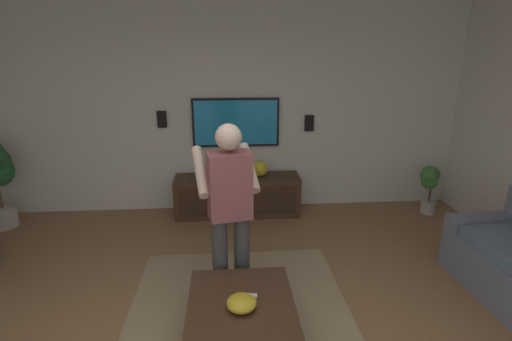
{
  "coord_description": "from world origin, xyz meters",
  "views": [
    {
      "loc": [
        -2.21,
        -0.05,
        2.22
      ],
      "look_at": [
        1.27,
        -0.32,
        1.11
      ],
      "focal_mm": 27.12,
      "sensor_mm": 36.0,
      "label": 1
    }
  ],
  "objects_px": {
    "remote_white": "(247,296)",
    "potted_plant_short": "(430,182)",
    "media_console": "(237,196)",
    "wall_speaker_right": "(162,119)",
    "tv": "(236,123)",
    "person_standing": "(230,204)",
    "vase_round": "(260,168)",
    "coffee_table": "(241,317)",
    "wall_speaker_left": "(309,123)",
    "bowl": "(242,303)"
  },
  "relations": [
    {
      "from": "vase_round",
      "to": "wall_speaker_right",
      "type": "height_order",
      "value": "wall_speaker_right"
    },
    {
      "from": "media_console",
      "to": "person_standing",
      "type": "xyz_separation_m",
      "value": [
        -1.89,
        0.12,
        0.66
      ]
    },
    {
      "from": "vase_round",
      "to": "wall_speaker_right",
      "type": "relative_size",
      "value": 1.0
    },
    {
      "from": "coffee_table",
      "to": "person_standing",
      "type": "distance_m",
      "value": 0.92
    },
    {
      "from": "person_standing",
      "to": "wall_speaker_right",
      "type": "xyz_separation_m",
      "value": [
        2.15,
        0.87,
        0.37
      ]
    },
    {
      "from": "remote_white",
      "to": "wall_speaker_left",
      "type": "bearing_deg",
      "value": -101.22
    },
    {
      "from": "media_console",
      "to": "wall_speaker_left",
      "type": "height_order",
      "value": "wall_speaker_left"
    },
    {
      "from": "media_console",
      "to": "wall_speaker_left",
      "type": "distance_m",
      "value": 1.42
    },
    {
      "from": "media_console",
      "to": "tv",
      "type": "bearing_deg",
      "value": 180.0
    },
    {
      "from": "tv",
      "to": "vase_round",
      "type": "relative_size",
      "value": 5.38
    },
    {
      "from": "bowl",
      "to": "wall_speaker_right",
      "type": "bearing_deg",
      "value": 18.25
    },
    {
      "from": "bowl",
      "to": "vase_round",
      "type": "relative_size",
      "value": 1.01
    },
    {
      "from": "potted_plant_short",
      "to": "vase_round",
      "type": "relative_size",
      "value": 3.07
    },
    {
      "from": "potted_plant_short",
      "to": "bowl",
      "type": "bearing_deg",
      "value": 132.15
    },
    {
      "from": "media_console",
      "to": "wall_speaker_left",
      "type": "bearing_deg",
      "value": 103.98
    },
    {
      "from": "media_console",
      "to": "remote_white",
      "type": "relative_size",
      "value": 11.33
    },
    {
      "from": "remote_white",
      "to": "potted_plant_short",
      "type": "bearing_deg",
      "value": -129.59
    },
    {
      "from": "bowl",
      "to": "media_console",
      "type": "bearing_deg",
      "value": -1.13
    },
    {
      "from": "person_standing",
      "to": "coffee_table",
      "type": "bearing_deg",
      "value": 174.73
    },
    {
      "from": "media_console",
      "to": "wall_speaker_left",
      "type": "xyz_separation_m",
      "value": [
        0.25,
        -1.02,
        0.95
      ]
    },
    {
      "from": "remote_white",
      "to": "wall_speaker_right",
      "type": "relative_size",
      "value": 0.68
    },
    {
      "from": "potted_plant_short",
      "to": "bowl",
      "type": "distance_m",
      "value": 3.64
    },
    {
      "from": "coffee_table",
      "to": "tv",
      "type": "xyz_separation_m",
      "value": [
        2.8,
        -0.05,
        0.96
      ]
    },
    {
      "from": "coffee_table",
      "to": "vase_round",
      "type": "height_order",
      "value": "vase_round"
    },
    {
      "from": "tv",
      "to": "bowl",
      "type": "height_order",
      "value": "tv"
    },
    {
      "from": "coffee_table",
      "to": "bowl",
      "type": "relative_size",
      "value": 4.52
    },
    {
      "from": "coffee_table",
      "to": "potted_plant_short",
      "type": "distance_m",
      "value": 3.62
    },
    {
      "from": "wall_speaker_right",
      "to": "remote_white",
      "type": "bearing_deg",
      "value": -160.01
    },
    {
      "from": "potted_plant_short",
      "to": "wall_speaker_right",
      "type": "distance_m",
      "value": 3.76
    },
    {
      "from": "vase_round",
      "to": "media_console",
      "type": "bearing_deg",
      "value": 91.17
    },
    {
      "from": "wall_speaker_right",
      "to": "tv",
      "type": "bearing_deg",
      "value": -90.76
    },
    {
      "from": "wall_speaker_left",
      "to": "media_console",
      "type": "bearing_deg",
      "value": 103.98
    },
    {
      "from": "tv",
      "to": "remote_white",
      "type": "distance_m",
      "value": 2.84
    },
    {
      "from": "bowl",
      "to": "wall_speaker_right",
      "type": "relative_size",
      "value": 1.01
    },
    {
      "from": "media_console",
      "to": "bowl",
      "type": "bearing_deg",
      "value": -1.13
    },
    {
      "from": "media_console",
      "to": "remote_white",
      "type": "height_order",
      "value": "media_console"
    },
    {
      "from": "remote_white",
      "to": "coffee_table",
      "type": "bearing_deg",
      "value": 70.63
    },
    {
      "from": "tv",
      "to": "person_standing",
      "type": "bearing_deg",
      "value": -3.2
    },
    {
      "from": "vase_round",
      "to": "person_standing",
      "type": "bearing_deg",
      "value": 167.28
    },
    {
      "from": "person_standing",
      "to": "potted_plant_short",
      "type": "xyz_separation_m",
      "value": [
        1.73,
        -2.77,
        -0.48
      ]
    },
    {
      "from": "media_console",
      "to": "wall_speaker_right",
      "type": "height_order",
      "value": "wall_speaker_right"
    },
    {
      "from": "tv",
      "to": "potted_plant_short",
      "type": "xyz_separation_m",
      "value": [
        -0.4,
        -2.65,
        -0.8
      ]
    },
    {
      "from": "potted_plant_short",
      "to": "remote_white",
      "type": "relative_size",
      "value": 4.5
    },
    {
      "from": "media_console",
      "to": "remote_white",
      "type": "bearing_deg",
      "value": -0.06
    },
    {
      "from": "tv",
      "to": "wall_speaker_right",
      "type": "xyz_separation_m",
      "value": [
        0.01,
        0.99,
        0.06
      ]
    },
    {
      "from": "coffee_table",
      "to": "wall_speaker_right",
      "type": "bearing_deg",
      "value": 18.5
    },
    {
      "from": "tv",
      "to": "remote_white",
      "type": "height_order",
      "value": "tv"
    },
    {
      "from": "vase_round",
      "to": "remote_white",
      "type": "bearing_deg",
      "value": 172.82
    },
    {
      "from": "person_standing",
      "to": "potted_plant_short",
      "type": "bearing_deg",
      "value": -68.98
    },
    {
      "from": "tv",
      "to": "wall_speaker_right",
      "type": "distance_m",
      "value": 1.0
    }
  ]
}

